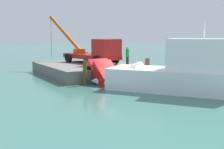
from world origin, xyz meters
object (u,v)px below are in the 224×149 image
salvaged_car (106,76)px  moored_yacht (171,81)px  dock_worker (127,55)px  crane_truck (96,51)px

salvaged_car → moored_yacht: bearing=29.4°
salvaged_car → moored_yacht: 5.50m
dock_worker → salvaged_car: bearing=-52.5°
dock_worker → crane_truck: bearing=-137.6°
crane_truck → moored_yacht: bearing=3.4°
dock_worker → salvaged_car: 5.66m
salvaged_car → moored_yacht: size_ratio=0.30×
salvaged_car → crane_truck: bearing=160.6°
dock_worker → salvaged_car: dock_worker is taller
dock_worker → moored_yacht: size_ratio=0.13×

